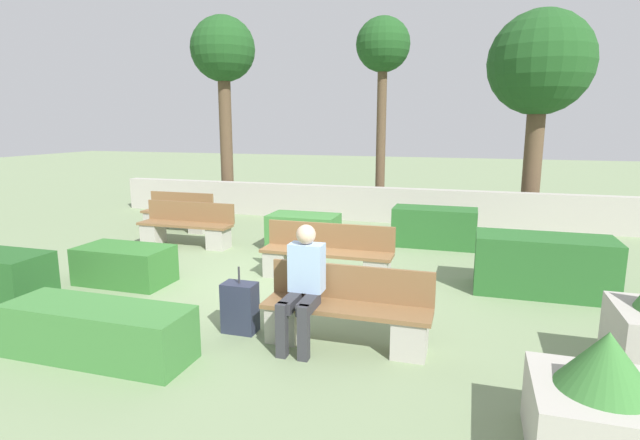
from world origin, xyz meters
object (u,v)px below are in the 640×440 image
object	(u,v)px
bench_left_side	(178,217)
person_seated_man	(303,280)
suitcase	(240,307)
tree_center_left	(383,53)
tree_leftmost	(223,56)
bench_front	(347,316)
bench_back	(186,229)
bench_right_side	(327,258)
tree_center_right	(540,67)
planter_corner_right	(601,407)

from	to	relation	value
bench_left_side	person_seated_man	size ratio (longest dim) A/B	1.20
suitcase	tree_center_left	xyz separation A→B (m)	(0.19, 8.06, 3.89)
suitcase	tree_leftmost	bearing A→B (deg)	118.19
bench_front	person_seated_man	xyz separation A→B (m)	(-0.46, -0.14, 0.41)
bench_back	tree_center_left	bearing A→B (deg)	60.90
bench_left_side	suitcase	distance (m)	6.13
bench_back	person_seated_man	size ratio (longest dim) A/B	1.45
person_seated_man	bench_front	bearing A→B (deg)	16.87
bench_front	bench_left_side	size ratio (longest dim) A/B	1.15
bench_right_side	person_seated_man	size ratio (longest dim) A/B	1.55
bench_front	tree_leftmost	bearing A→B (deg)	124.96
suitcase	tree_center_left	size ratio (longest dim) A/B	0.16
bench_right_side	bench_back	bearing A→B (deg)	167.27
bench_back	tree_center_right	size ratio (longest dim) A/B	0.39
person_seated_man	bench_back	bearing A→B (deg)	135.68
bench_front	tree_center_left	distance (m)	8.98
bench_back	suitcase	distance (m)	4.60
person_seated_man	bench_right_side	bearing A→B (deg)	100.19
bench_front	planter_corner_right	xyz separation A→B (m)	(2.23, -1.34, 0.08)
tree_leftmost	person_seated_man	bearing A→B (deg)	-57.76
bench_right_side	tree_center_left	size ratio (longest dim) A/B	0.41
planter_corner_right	tree_center_left	xyz separation A→B (m)	(-3.33, 9.38, 3.77)
tree_center_left	suitcase	bearing A→B (deg)	-91.32
bench_left_side	person_seated_man	xyz separation A→B (m)	(4.71, -4.86, 0.42)
bench_front	bench_right_side	size ratio (longest dim) A/B	0.89
bench_back	tree_leftmost	bearing A→B (deg)	112.47
bench_left_side	tree_leftmost	world-z (taller)	tree_leftmost
person_seated_man	suitcase	world-z (taller)	person_seated_man
bench_back	tree_leftmost	xyz separation A→B (m)	(-1.35, 4.43, 3.92)
bench_left_side	planter_corner_right	world-z (taller)	planter_corner_right
bench_left_side	bench_right_side	xyz separation A→B (m)	(4.29, -2.47, 0.02)
tree_leftmost	bench_front	bearing A→B (deg)	-55.04
tree_leftmost	tree_center_right	size ratio (longest dim) A/B	1.05
bench_left_side	bench_right_side	distance (m)	4.95
tree_leftmost	tree_center_left	xyz separation A→B (m)	(4.46, 0.08, -0.07)
suitcase	bench_front	bearing A→B (deg)	0.93
bench_front	bench_left_side	world-z (taller)	same
person_seated_man	tree_leftmost	xyz separation A→B (m)	(-5.11, 8.10, 3.51)
bench_back	tree_leftmost	size ratio (longest dim) A/B	0.37
bench_back	bench_left_side	bearing A→B (deg)	134.43
bench_back	tree_center_right	bearing A→B (deg)	40.14
planter_corner_right	tree_center_right	distance (m)	10.18
suitcase	tree_center_right	xyz separation A→B (m)	(3.93, 8.29, 3.46)
bench_left_side	tree_center_right	distance (m)	9.25
bench_left_side	suitcase	world-z (taller)	bench_left_side
suitcase	person_seated_man	bearing A→B (deg)	-8.08
tree_center_left	tree_center_right	xyz separation A→B (m)	(3.75, 0.23, -0.43)
bench_back	bench_right_side	bearing A→B (deg)	-15.55
bench_back	planter_corner_right	world-z (taller)	planter_corner_right
bench_front	bench_back	world-z (taller)	same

